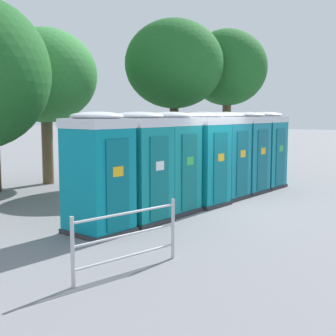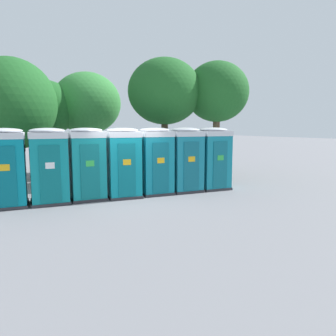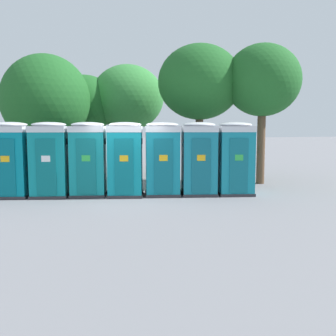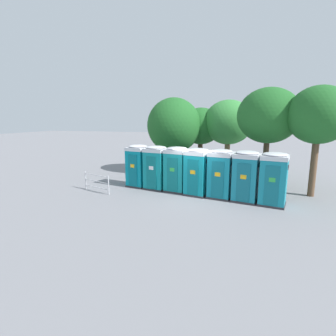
{
  "view_description": "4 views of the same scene",
  "coord_description": "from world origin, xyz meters",
  "px_view_note": "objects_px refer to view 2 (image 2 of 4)",
  "views": [
    {
      "loc": [
        -11.58,
        -4.66,
        2.52
      ],
      "look_at": [
        -1.34,
        0.63,
        1.15
      ],
      "focal_mm": 50.0,
      "sensor_mm": 36.0,
      "label": 1
    },
    {
      "loc": [
        -5.2,
        -10.46,
        2.61
      ],
      "look_at": [
        1.84,
        0.0,
        0.98
      ],
      "focal_mm": 35.0,
      "sensor_mm": 36.0,
      "label": 2
    },
    {
      "loc": [
        -1.86,
        -13.06,
        2.43
      ],
      "look_at": [
        1.51,
        0.07,
        0.95
      ],
      "focal_mm": 42.0,
      "sensor_mm": 36.0,
      "label": 3
    },
    {
      "loc": [
        2.54,
        -13.35,
        4.1
      ],
      "look_at": [
        -1.71,
        0.7,
        1.3
      ],
      "focal_mm": 28.0,
      "sensor_mm": 36.0,
      "label": 4
    }
  ],
  "objects_px": {
    "portapotty_5": "(185,159)",
    "street_tree_1": "(165,92)",
    "portapotty_1": "(49,166)",
    "street_tree_3": "(11,104)",
    "street_tree_0": "(217,92)",
    "street_tree_4": "(45,109)",
    "portapotty_0": "(6,167)",
    "portapotty_3": "(123,162)",
    "street_tree_2": "(87,104)",
    "portapotty_6": "(213,158)",
    "portapotty_2": "(87,164)",
    "portapotty_4": "(155,161)"
  },
  "relations": [
    {
      "from": "portapotty_1",
      "to": "street_tree_4",
      "type": "distance_m",
      "value": 6.79
    },
    {
      "from": "portapotty_0",
      "to": "street_tree_2",
      "type": "relative_size",
      "value": 0.47
    },
    {
      "from": "portapotty_0",
      "to": "portapotty_4",
      "type": "bearing_deg",
      "value": -10.48
    },
    {
      "from": "portapotty_1",
      "to": "street_tree_2",
      "type": "relative_size",
      "value": 0.47
    },
    {
      "from": "portapotty_2",
      "to": "portapotty_4",
      "type": "bearing_deg",
      "value": -11.72
    },
    {
      "from": "portapotty_4",
      "to": "portapotty_5",
      "type": "distance_m",
      "value": 1.28
    },
    {
      "from": "portapotty_2",
      "to": "portapotty_6",
      "type": "height_order",
      "value": "same"
    },
    {
      "from": "street_tree_3",
      "to": "street_tree_0",
      "type": "bearing_deg",
      "value": -23.99
    },
    {
      "from": "portapotty_6",
      "to": "street_tree_2",
      "type": "xyz_separation_m",
      "value": [
        -2.7,
        7.08,
        2.5
      ]
    },
    {
      "from": "street_tree_1",
      "to": "street_tree_2",
      "type": "distance_m",
      "value": 4.54
    },
    {
      "from": "portapotty_3",
      "to": "portapotty_2",
      "type": "bearing_deg",
      "value": 164.11
    },
    {
      "from": "street_tree_3",
      "to": "street_tree_4",
      "type": "height_order",
      "value": "street_tree_3"
    },
    {
      "from": "portapotty_5",
      "to": "street_tree_3",
      "type": "height_order",
      "value": "street_tree_3"
    },
    {
      "from": "portapotty_0",
      "to": "street_tree_1",
      "type": "height_order",
      "value": "street_tree_1"
    },
    {
      "from": "street_tree_0",
      "to": "street_tree_4",
      "type": "height_order",
      "value": "street_tree_0"
    },
    {
      "from": "portapotty_5",
      "to": "street_tree_1",
      "type": "xyz_separation_m",
      "value": [
        1.05,
        3.07,
        2.94
      ]
    },
    {
      "from": "street_tree_0",
      "to": "street_tree_2",
      "type": "height_order",
      "value": "street_tree_0"
    },
    {
      "from": "portapotty_6",
      "to": "street_tree_4",
      "type": "bearing_deg",
      "value": 122.96
    },
    {
      "from": "street_tree_0",
      "to": "street_tree_1",
      "type": "relative_size",
      "value": 0.98
    },
    {
      "from": "portapotty_3",
      "to": "portapotty_5",
      "type": "bearing_deg",
      "value": -9.18
    },
    {
      "from": "portapotty_3",
      "to": "street_tree_1",
      "type": "height_order",
      "value": "street_tree_1"
    },
    {
      "from": "street_tree_3",
      "to": "portapotty_6",
      "type": "bearing_deg",
      "value": -42.43
    },
    {
      "from": "portapotty_5",
      "to": "portapotty_6",
      "type": "distance_m",
      "value": 1.28
    },
    {
      "from": "street_tree_1",
      "to": "portapotty_5",
      "type": "bearing_deg",
      "value": -108.97
    },
    {
      "from": "portapotty_5",
      "to": "street_tree_3",
      "type": "bearing_deg",
      "value": 132.71
    },
    {
      "from": "portapotty_6",
      "to": "street_tree_1",
      "type": "height_order",
      "value": "street_tree_1"
    },
    {
      "from": "portapotty_3",
      "to": "portapotty_1",
      "type": "bearing_deg",
      "value": 168.66
    },
    {
      "from": "portapotty_5",
      "to": "portapotty_6",
      "type": "height_order",
      "value": "same"
    },
    {
      "from": "portapotty_5",
      "to": "street_tree_3",
      "type": "xyz_separation_m",
      "value": [
        -5.33,
        5.77,
        2.27
      ]
    },
    {
      "from": "portapotty_1",
      "to": "street_tree_0",
      "type": "xyz_separation_m",
      "value": [
        8.39,
        1.0,
        2.95
      ]
    },
    {
      "from": "portapotty_2",
      "to": "portapotty_4",
      "type": "relative_size",
      "value": 1.0
    },
    {
      "from": "portapotty_6",
      "to": "street_tree_0",
      "type": "relative_size",
      "value": 0.44
    },
    {
      "from": "portapotty_6",
      "to": "portapotty_1",
      "type": "bearing_deg",
      "value": 169.61
    },
    {
      "from": "portapotty_0",
      "to": "portapotty_3",
      "type": "xyz_separation_m",
      "value": [
        3.75,
        -0.76,
        -0.0
      ]
    },
    {
      "from": "street_tree_1",
      "to": "street_tree_3",
      "type": "height_order",
      "value": "street_tree_1"
    },
    {
      "from": "portapotty_3",
      "to": "portapotty_4",
      "type": "height_order",
      "value": "same"
    },
    {
      "from": "portapotty_2",
      "to": "street_tree_2",
      "type": "xyz_separation_m",
      "value": [
        2.31,
        6.08,
        2.5
      ]
    },
    {
      "from": "street_tree_0",
      "to": "portapotty_6",
      "type": "bearing_deg",
      "value": -134.56
    },
    {
      "from": "portapotty_5",
      "to": "portapotty_1",
      "type": "bearing_deg",
      "value": 169.74
    },
    {
      "from": "street_tree_1",
      "to": "street_tree_0",
      "type": "bearing_deg",
      "value": -26.69
    },
    {
      "from": "portapotty_4",
      "to": "portapotty_6",
      "type": "xyz_separation_m",
      "value": [
        2.51,
        -0.48,
        -0.0
      ]
    },
    {
      "from": "portapotty_4",
      "to": "portapotty_0",
      "type": "bearing_deg",
      "value": 169.52
    },
    {
      "from": "portapotty_0",
      "to": "street_tree_3",
      "type": "bearing_deg",
      "value": 78.45
    },
    {
      "from": "portapotty_5",
      "to": "street_tree_3",
      "type": "relative_size",
      "value": 0.45
    },
    {
      "from": "portapotty_2",
      "to": "portapotty_3",
      "type": "relative_size",
      "value": 1.0
    },
    {
      "from": "portapotty_2",
      "to": "street_tree_0",
      "type": "height_order",
      "value": "street_tree_0"
    },
    {
      "from": "portapotty_6",
      "to": "street_tree_3",
      "type": "relative_size",
      "value": 0.45
    },
    {
      "from": "street_tree_0",
      "to": "street_tree_2",
      "type": "distance_m",
      "value": 6.9
    },
    {
      "from": "portapotty_1",
      "to": "portapotty_5",
      "type": "xyz_separation_m",
      "value": [
        5.02,
        -0.91,
        0.0
      ]
    },
    {
      "from": "portapotty_0",
      "to": "street_tree_4",
      "type": "relative_size",
      "value": 0.52
    }
  ]
}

